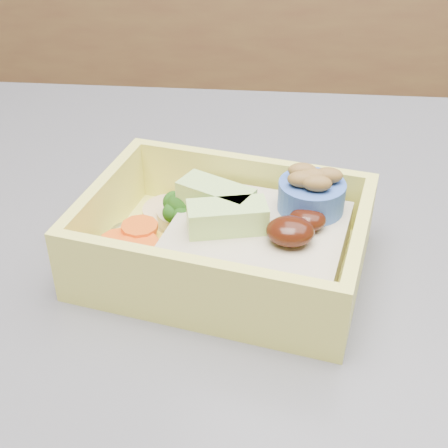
{
  "coord_description": "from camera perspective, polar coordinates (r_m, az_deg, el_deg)",
  "views": [
    {
      "loc": [
        -0.06,
        -0.28,
        1.17
      ],
      "look_at": [
        -0.09,
        0.03,
        0.95
      ],
      "focal_mm": 50.0,
      "sensor_mm": 36.0,
      "label": 1
    }
  ],
  "objects": [
    {
      "name": "bento_box",
      "position": [
        0.39,
        0.78,
        -1.36
      ],
      "size": [
        0.19,
        0.16,
        0.06
      ],
      "rotation": [
        0.0,
        0.0,
        -0.21
      ],
      "color": "#F3EF64",
      "rests_on": "island"
    }
  ]
}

